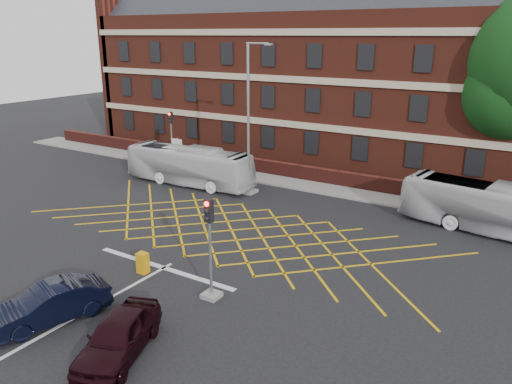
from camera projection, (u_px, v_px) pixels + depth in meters
The scene contains 16 objects.
ground at pixel (210, 243), 25.96m from camera, with size 120.00×120.00×0.00m, color black.
victorian_building at pixel (371, 66), 41.20m from camera, with size 51.00×12.17×20.40m.
boundary_wall at pixel (318, 175), 36.28m from camera, with size 56.00×0.50×1.10m, color #4B1914.
far_pavement at pixel (311, 185), 35.62m from camera, with size 60.00×3.00×0.12m, color slate.
box_junction_hatching at pixel (232, 230), 27.57m from camera, with size 11.50×0.12×0.02m, color #CC990C.
stop_line at pixel (164, 268), 23.13m from camera, with size 8.00×0.30×0.02m, color silver.
centre_line at pixel (41, 336), 17.89m from camera, with size 0.15×14.00×0.02m, color silver.
bus_left at pixel (189, 166), 35.64m from camera, with size 2.31×9.87×2.75m, color silver.
bus_right at pixel (495, 209), 26.81m from camera, with size 2.33×9.95×2.77m, color silver.
car_navy at pixel (49, 304), 18.65m from camera, with size 1.53×4.38×1.44m, color black.
car_maroon at pixel (118, 336), 16.71m from camera, with size 1.70×4.24×1.44m, color black.
traffic_light_near at pixel (210, 258), 20.02m from camera, with size 0.70×0.70×4.27m.
traffic_light_far at pixel (172, 142), 41.52m from camera, with size 0.70×0.70×4.27m.
street_lamp at pixel (249, 143), 33.03m from camera, with size 2.25×1.00×9.87m.
direction_signs at pixel (177, 148), 41.25m from camera, with size 1.10×0.16×2.20m.
utility_cabinet at pixel (143, 263), 22.54m from camera, with size 0.47×0.41×0.97m, color orange.
Camera 1 is at (14.79, -18.98, 10.38)m, focal length 35.00 mm.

